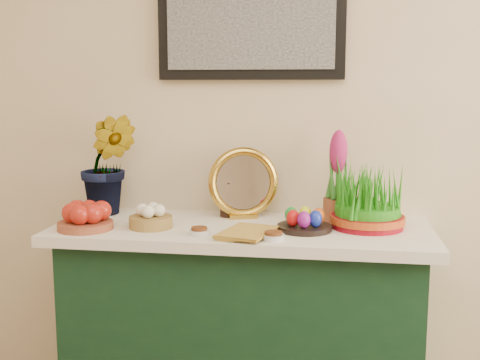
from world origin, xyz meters
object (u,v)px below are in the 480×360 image
object	(u,v)px
mirror	(243,184)
wheatgrass_sabzeh	(368,202)
sideboard	(242,343)
hyacinth_green	(108,148)
book	(226,230)

from	to	relation	value
mirror	wheatgrass_sabzeh	xyz separation A→B (m)	(0.48, -0.11, -0.04)
sideboard	hyacinth_green	size ratio (longest dim) A/B	2.41
mirror	wheatgrass_sabzeh	world-z (taller)	mirror
hyacinth_green	book	distance (m)	0.64
book	wheatgrass_sabzeh	xyz separation A→B (m)	(0.50, 0.17, 0.08)
hyacinth_green	mirror	xyz separation A→B (m)	(0.55, 0.02, -0.13)
sideboard	wheatgrass_sabzeh	size ratio (longest dim) A/B	4.75
book	sideboard	bearing A→B (deg)	89.97
hyacinth_green	mirror	distance (m)	0.56
mirror	book	xyz separation A→B (m)	(-0.02, -0.28, -0.12)
hyacinth_green	sideboard	bearing A→B (deg)	-22.70
book	hyacinth_green	bearing A→B (deg)	169.50
hyacinth_green	wheatgrass_sabzeh	size ratio (longest dim) A/B	1.97
book	wheatgrass_sabzeh	world-z (taller)	wheatgrass_sabzeh
hyacinth_green	wheatgrass_sabzeh	xyz separation A→B (m)	(1.02, -0.09, -0.17)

